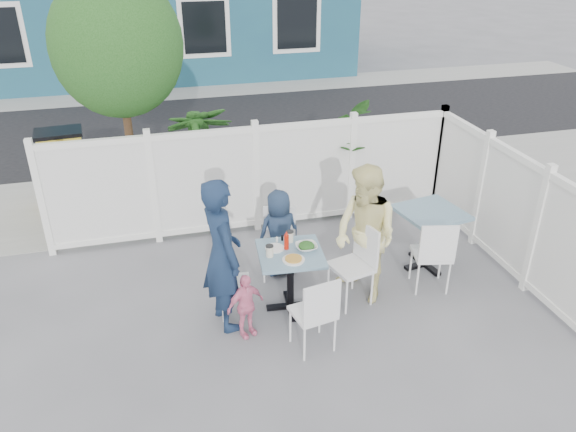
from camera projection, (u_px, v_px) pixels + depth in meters
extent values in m
plane|color=slate|center=(293.00, 327.00, 6.36)|extent=(80.00, 80.00, 0.00)
cube|color=gray|center=(235.00, 191.00, 9.62)|extent=(24.00, 2.60, 0.01)
cube|color=black|center=(207.00, 125.00, 12.80)|extent=(24.00, 5.00, 0.01)
cube|color=gray|center=(192.00, 91.00, 15.46)|extent=(24.00, 1.60, 0.01)
cube|color=black|center=(68.00, 33.00, 14.40)|extent=(1.20, 0.04, 1.40)
cube|color=black|center=(223.00, 27.00, 15.31)|extent=(1.20, 0.04, 1.40)
cube|color=white|center=(256.00, 178.00, 8.06)|extent=(5.80, 0.04, 1.40)
cube|color=white|center=(255.00, 129.00, 7.72)|extent=(5.86, 0.08, 0.08)
cube|color=white|center=(258.00, 225.00, 8.41)|extent=(5.86, 0.08, 0.12)
cube|color=white|center=(507.00, 210.00, 7.18)|extent=(0.04, 3.60, 1.40)
cube|color=white|center=(518.00, 156.00, 6.84)|extent=(0.08, 3.66, 0.08)
cube|color=white|center=(497.00, 260.00, 7.53)|extent=(0.08, 3.66, 0.12)
cylinder|color=#382316|center=(130.00, 143.00, 8.28)|extent=(0.12, 0.12, 2.40)
ellipsoid|color=#1A4414|center=(117.00, 46.00, 7.63)|extent=(1.80, 1.62, 1.98)
cube|color=gold|center=(65.00, 170.00, 8.91)|extent=(0.68, 0.52, 1.19)
imported|color=#1A4414|center=(203.00, 161.00, 8.49)|extent=(1.07, 1.07, 1.77)
imported|color=#1A4414|center=(329.00, 157.00, 8.89)|extent=(1.73, 1.82, 1.60)
cube|color=teal|center=(290.00, 254.00, 6.35)|extent=(0.79, 0.79, 0.04)
cylinder|color=black|center=(290.00, 281.00, 6.53)|extent=(0.08, 0.08, 0.71)
cube|color=black|center=(290.00, 306.00, 6.69)|extent=(0.58, 0.14, 0.04)
cube|color=black|center=(290.00, 306.00, 6.69)|extent=(0.14, 0.58, 0.04)
cube|color=teal|center=(431.00, 212.00, 7.17)|extent=(0.89, 0.89, 0.04)
cylinder|color=black|center=(428.00, 239.00, 7.35)|extent=(0.09, 0.09, 0.75)
cube|color=black|center=(424.00, 263.00, 7.52)|extent=(0.61, 0.19, 0.04)
cube|color=black|center=(424.00, 263.00, 7.52)|extent=(0.19, 0.61, 0.04)
cube|color=white|center=(235.00, 283.00, 6.43)|extent=(0.39, 0.41, 0.04)
cube|color=white|center=(218.00, 268.00, 6.30)|extent=(0.06, 0.38, 0.41)
cylinder|color=white|center=(247.00, 289.00, 6.69)|extent=(0.02, 0.02, 0.41)
cylinder|color=white|center=(250.00, 305.00, 6.40)|extent=(0.02, 0.02, 0.41)
cylinder|color=white|center=(221.00, 291.00, 6.64)|extent=(0.02, 0.02, 0.41)
cylinder|color=white|center=(223.00, 308.00, 6.36)|extent=(0.02, 0.02, 0.41)
cube|color=white|center=(351.00, 267.00, 6.59)|extent=(0.53, 0.54, 0.04)
cube|color=white|center=(366.00, 243.00, 6.56)|extent=(0.14, 0.44, 0.48)
cylinder|color=white|center=(346.00, 297.00, 6.47)|extent=(0.03, 0.03, 0.48)
cylinder|color=white|center=(328.00, 280.00, 6.77)|extent=(0.03, 0.03, 0.48)
cylinder|color=white|center=(372.00, 288.00, 6.63)|extent=(0.03, 0.03, 0.48)
cylinder|color=white|center=(353.00, 272.00, 6.93)|extent=(0.03, 0.03, 0.48)
cube|color=white|center=(279.00, 246.00, 7.10)|extent=(0.51, 0.50, 0.04)
cube|color=white|center=(279.00, 222.00, 7.16)|extent=(0.40, 0.15, 0.44)
cylinder|color=white|center=(292.00, 268.00, 7.05)|extent=(0.02, 0.02, 0.44)
cylinder|color=white|center=(264.00, 268.00, 7.07)|extent=(0.02, 0.02, 0.44)
cylinder|color=white|center=(293.00, 255.00, 7.35)|extent=(0.02, 0.02, 0.44)
cylinder|color=white|center=(266.00, 254.00, 7.36)|extent=(0.02, 0.02, 0.44)
cube|color=white|center=(313.00, 312.00, 5.88)|extent=(0.48, 0.47, 0.04)
cube|color=white|center=(322.00, 303.00, 5.61)|extent=(0.42, 0.11, 0.45)
cylinder|color=white|center=(290.00, 325.00, 6.05)|extent=(0.02, 0.02, 0.45)
cylinder|color=white|center=(320.00, 316.00, 6.18)|extent=(0.02, 0.02, 0.45)
cylinder|color=white|center=(304.00, 344.00, 5.78)|extent=(0.02, 0.02, 0.45)
cylinder|color=white|center=(335.00, 334.00, 5.91)|extent=(0.02, 0.02, 0.45)
cube|color=white|center=(431.00, 254.00, 6.87)|extent=(0.52, 0.51, 0.04)
cube|color=white|center=(438.00, 244.00, 6.58)|extent=(0.44, 0.13, 0.47)
cylinder|color=white|center=(411.00, 263.00, 7.13)|extent=(0.03, 0.03, 0.47)
cylinder|color=white|center=(440.00, 262.00, 7.15)|extent=(0.03, 0.03, 0.47)
cylinder|color=white|center=(418.00, 279.00, 6.82)|extent=(0.03, 0.03, 0.47)
cylinder|color=white|center=(448.00, 278.00, 6.83)|extent=(0.03, 0.03, 0.47)
imported|color=#152642|center=(222.00, 255.00, 6.05)|extent=(0.55, 0.73, 1.78)
imported|color=#F7E459|center=(365.00, 235.00, 6.54)|extent=(0.89, 1.00, 1.69)
imported|color=#1E2E47|center=(279.00, 233.00, 7.12)|extent=(0.61, 0.44, 1.16)
imported|color=pink|center=(246.00, 306.00, 6.08)|extent=(0.49, 0.35, 0.77)
cylinder|color=white|center=(293.00, 260.00, 6.18)|extent=(0.25, 0.25, 0.02)
cylinder|color=white|center=(275.00, 248.00, 6.41)|extent=(0.22, 0.22, 0.02)
imported|color=white|center=(306.00, 247.00, 6.39)|extent=(0.24, 0.24, 0.06)
cylinder|color=beige|center=(270.00, 251.00, 6.23)|extent=(0.08, 0.08, 0.13)
cylinder|color=beige|center=(290.00, 237.00, 6.53)|extent=(0.08, 0.08, 0.12)
cylinder|color=red|center=(286.00, 242.00, 6.37)|extent=(0.06, 0.06, 0.18)
cylinder|color=white|center=(277.00, 240.00, 6.53)|extent=(0.03, 0.03, 0.06)
cylinder|color=black|center=(282.00, 238.00, 6.57)|extent=(0.03, 0.03, 0.06)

